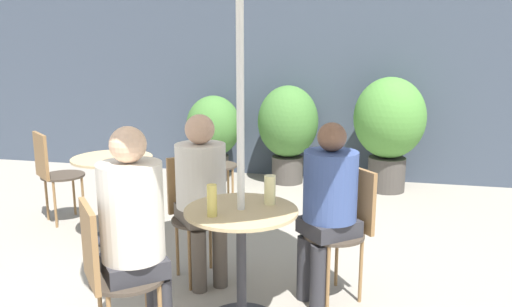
{
  "coord_description": "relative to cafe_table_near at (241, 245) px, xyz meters",
  "views": [
    {
      "loc": [
        0.83,
        -2.57,
        1.67
      ],
      "look_at": [
        0.13,
        0.53,
        0.98
      ],
      "focal_mm": 35.0,
      "sensor_mm": 36.0,
      "label": 1
    }
  ],
  "objects": [
    {
      "name": "storefront_wall",
      "position": [
        -0.13,
        3.64,
        0.99
      ],
      "size": [
        10.0,
        0.06,
        3.0
      ],
      "color": "#3D4756",
      "rests_on": "ground_plane"
    },
    {
      "name": "cafe_table_near",
      "position": [
        0.0,
        0.0,
        0.0
      ],
      "size": [
        0.67,
        0.67,
        0.73
      ],
      "color": "#2D2D33",
      "rests_on": "ground_plane"
    },
    {
      "name": "cafe_table_far",
      "position": [
        -1.43,
        1.11,
        0.01
      ],
      "size": [
        0.69,
        0.69,
        0.73
      ],
      "color": "#2D2D33",
      "rests_on": "ground_plane"
    },
    {
      "name": "bistro_chair_0",
      "position": [
        0.59,
        0.5,
        0.02
      ],
      "size": [
        0.46,
        0.46,
        0.89
      ],
      "rotation": [
        0.0,
        0.0,
        -0.87
      ],
      "color": "#42382D",
      "rests_on": "ground_plane"
    },
    {
      "name": "bistro_chair_1",
      "position": [
        -0.5,
        0.59,
        0.02
      ],
      "size": [
        0.46,
        0.46,
        0.89
      ],
      "rotation": [
        0.0,
        0.0,
        0.7
      ],
      "color": "#42382D",
      "rests_on": "ground_plane"
    },
    {
      "name": "bistro_chair_2",
      "position": [
        -0.59,
        -0.5,
        0.02
      ],
      "size": [
        0.46,
        0.46,
        0.89
      ],
      "rotation": [
        0.0,
        0.0,
        -4.01
      ],
      "color": "#42382D",
      "rests_on": "ground_plane"
    },
    {
      "name": "bistro_chair_3",
      "position": [
        -2.18,
        1.34,
        0.02
      ],
      "size": [
        0.46,
        0.46,
        0.89
      ],
      "rotation": [
        0.0,
        0.0,
        2.46
      ],
      "color": "#42382D",
      "rests_on": "ground_plane"
    },
    {
      "name": "bistro_chair_4",
      "position": [
        -0.88,
        2.09,
        0.02
      ],
      "size": [
        0.46,
        0.44,
        0.89
      ],
      "rotation": [
        0.0,
        0.0,
        2.02
      ],
      "color": "#42382D",
      "rests_on": "ground_plane"
    },
    {
      "name": "seated_person_0",
      "position": [
        0.47,
        0.4,
        0.2
      ],
      "size": [
        0.44,
        0.44,
        1.2
      ],
      "rotation": [
        0.0,
        0.0,
        -0.87
      ],
      "color": "#2D2D33",
      "rests_on": "ground_plane"
    },
    {
      "name": "seated_person_1",
      "position": [
        -0.4,
        0.47,
        0.21
      ],
      "size": [
        0.44,
        0.45,
        1.22
      ],
      "rotation": [
        0.0,
        0.0,
        0.7
      ],
      "color": "brown",
      "rests_on": "ground_plane"
    },
    {
      "name": "seated_person_2",
      "position": [
        -0.48,
        -0.4,
        0.24
      ],
      "size": [
        0.43,
        0.42,
        1.27
      ],
      "rotation": [
        0.0,
        0.0,
        2.27
      ],
      "color": "#2D2D33",
      "rests_on": "ground_plane"
    },
    {
      "name": "beer_glass_0",
      "position": [
        -0.13,
        -0.15,
        0.31
      ],
      "size": [
        0.06,
        0.06,
        0.18
      ],
      "color": "#DBC65B",
      "rests_on": "cafe_table_near"
    },
    {
      "name": "beer_glass_1",
      "position": [
        0.14,
        0.14,
        0.31
      ],
      "size": [
        0.07,
        0.07,
        0.18
      ],
      "color": "beige",
      "rests_on": "cafe_table_near"
    },
    {
      "name": "potted_plant_0",
      "position": [
        -1.17,
        3.2,
        0.12
      ],
      "size": [
        0.68,
        0.68,
        1.07
      ],
      "color": "#47423D",
      "rests_on": "ground_plane"
    },
    {
      "name": "potted_plant_1",
      "position": [
        -0.25,
        3.28,
        0.2
      ],
      "size": [
        0.74,
        0.74,
        1.21
      ],
      "color": "#47423D",
      "rests_on": "ground_plane"
    },
    {
      "name": "potted_plant_2",
      "position": [
        0.95,
        3.18,
        0.28
      ],
      "size": [
        0.82,
        0.82,
        1.33
      ],
      "color": "#47423D",
      "rests_on": "ground_plane"
    }
  ]
}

